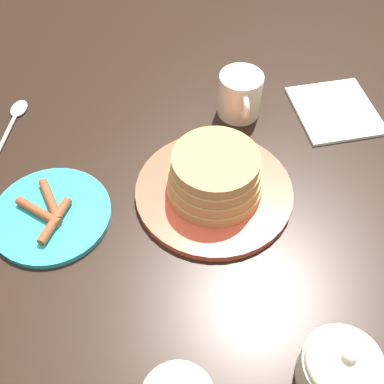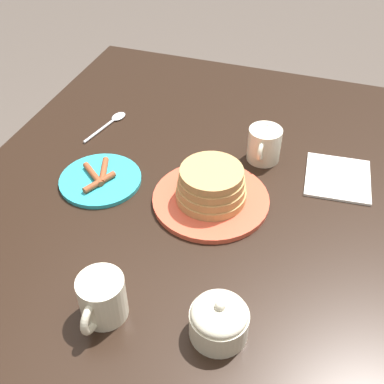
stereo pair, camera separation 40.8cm
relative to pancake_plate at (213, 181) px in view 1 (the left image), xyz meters
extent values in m
plane|color=#51473F|center=(0.04, 0.00, -0.81)|extent=(8.00, 8.00, 0.00)
cube|color=black|center=(0.04, 0.00, -0.05)|extent=(1.35, 1.09, 0.03)
cube|color=black|center=(-0.57, -0.48, -0.44)|extent=(0.07, 0.07, 0.75)
cube|color=black|center=(-0.57, 0.49, -0.44)|extent=(0.07, 0.07, 0.75)
cylinder|color=#DB5138|center=(0.00, 0.00, -0.03)|extent=(0.25, 0.25, 0.01)
cylinder|color=tan|center=(0.00, 0.00, -0.01)|extent=(0.15, 0.15, 0.02)
cylinder|color=tan|center=(0.00, 0.00, 0.01)|extent=(0.14, 0.14, 0.02)
cylinder|color=tan|center=(0.00, 0.00, 0.03)|extent=(0.14, 0.14, 0.02)
cylinder|color=tan|center=(0.00, 0.00, 0.04)|extent=(0.13, 0.13, 0.02)
cylinder|color=#2DADBC|center=(0.02, -0.25, -0.03)|extent=(0.18, 0.18, 0.01)
cylinder|color=brown|center=(0.00, -0.25, -0.02)|extent=(0.08, 0.04, 0.01)
cylinder|color=brown|center=(0.04, -0.24, -0.02)|extent=(0.08, 0.05, 0.01)
cylinder|color=brown|center=(0.02, -0.27, -0.02)|extent=(0.06, 0.07, 0.01)
cylinder|color=beige|center=(-0.18, 0.08, 0.01)|extent=(0.08, 0.08, 0.08)
cone|color=beige|center=(-0.22, 0.08, 0.04)|extent=(0.04, 0.03, 0.04)
torus|color=beige|center=(-0.15, 0.08, 0.02)|extent=(0.05, 0.01, 0.05)
cylinder|color=beige|center=(0.30, 0.11, -0.01)|extent=(0.10, 0.10, 0.05)
ellipsoid|color=beige|center=(0.30, 0.11, 0.02)|extent=(0.09, 0.09, 0.03)
sphere|color=beige|center=(0.30, 0.11, 0.04)|extent=(0.02, 0.02, 0.02)
cube|color=silver|center=(-0.16, 0.25, -0.03)|extent=(0.17, 0.15, 0.01)
cylinder|color=silver|center=(-0.16, -0.34, -0.03)|extent=(0.11, 0.03, 0.01)
ellipsoid|color=silver|center=(-0.24, -0.33, -0.03)|extent=(0.05, 0.04, 0.01)
camera|label=1|loc=(0.47, -0.09, 0.57)|focal=45.00mm
camera|label=2|loc=(0.73, 0.21, 0.66)|focal=45.00mm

